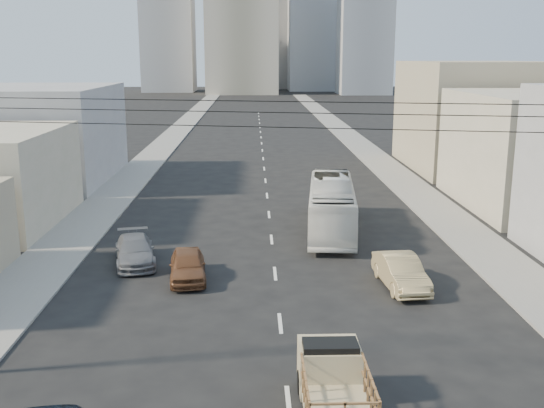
{
  "coord_description": "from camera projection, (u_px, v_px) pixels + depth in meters",
  "views": [
    {
      "loc": [
        -1.04,
        -15.81,
        10.5
      ],
      "look_at": [
        -0.15,
        14.17,
        3.5
      ],
      "focal_mm": 42.0,
      "sensor_mm": 36.0,
      "label": 1
    }
  ],
  "objects": [
    {
      "name": "midrise_ne",
      "position": [
        315.0,
        24.0,
        193.85
      ],
      "size": [
        16.0,
        16.0,
        40.0
      ],
      "primitive_type": "cube",
      "color": "#96999E",
      "rests_on": "ground"
    },
    {
      "name": "lane_dashes",
      "position": [
        263.0,
        154.0,
        69.39
      ],
      "size": [
        0.15,
        104.0,
        0.01
      ],
      "color": "silver",
      "rests_on": "ground"
    },
    {
      "name": "city_bus",
      "position": [
        332.0,
        206.0,
        38.74
      ],
      "size": [
        3.83,
        11.45,
        3.13
      ],
      "primitive_type": "imported",
      "rotation": [
        0.0,
        0.0,
        -0.11
      ],
      "color": "silver",
      "rests_on": "ground"
    },
    {
      "name": "overhead_wires",
      "position": [
        291.0,
        114.0,
        17.23
      ],
      "size": [
        23.01,
        5.02,
        0.72
      ],
      "color": "black",
      "rests_on": "ground"
    },
    {
      "name": "sidewalk_right",
      "position": [
        347.0,
        135.0,
        86.27
      ],
      "size": [
        3.5,
        180.0,
        0.12
      ],
      "primitive_type": "cube",
      "color": "gray",
      "rests_on": "ground"
    },
    {
      "name": "midrise_back",
      "position": [
        274.0,
        20.0,
        207.65
      ],
      "size": [
        18.0,
        18.0,
        44.0
      ],
      "primitive_type": "cube",
      "color": "gray",
      "rests_on": "ground"
    },
    {
      "name": "bldg_left_far",
      "position": [
        37.0,
        134.0,
        54.29
      ],
      "size": [
        12.0,
        16.0,
        8.0
      ],
      "primitive_type": "cube",
      "color": "gray",
      "rests_on": "ground"
    },
    {
      "name": "sedan_brown",
      "position": [
        188.0,
        265.0,
        30.46
      ],
      "size": [
        2.12,
        4.34,
        1.42
      ],
      "primitive_type": "imported",
      "rotation": [
        0.0,
        0.0,
        0.11
      ],
      "color": "brown",
      "rests_on": "ground"
    },
    {
      "name": "bldg_right_far",
      "position": [
        475.0,
        115.0,
        60.08
      ],
      "size": [
        12.0,
        16.0,
        10.0
      ],
      "primitive_type": "cube",
      "color": "tan",
      "rests_on": "ground"
    },
    {
      "name": "sidewalk_left",
      "position": [
        174.0,
        135.0,
        85.59
      ],
      "size": [
        3.5,
        180.0,
        0.12
      ],
      "primitive_type": "cube",
      "color": "gray",
      "rests_on": "ground"
    },
    {
      "name": "midrise_nw",
      "position": [
        168.0,
        33.0,
        188.39
      ],
      "size": [
        15.0,
        15.0,
        34.0
      ],
      "primitive_type": "cube",
      "color": "#96999E",
      "rests_on": "ground"
    },
    {
      "name": "sedan_grey",
      "position": [
        135.0,
        251.0,
        32.83
      ],
      "size": [
        2.91,
        5.05,
        1.38
      ],
      "primitive_type": "imported",
      "rotation": [
        0.0,
        0.0,
        0.22
      ],
      "color": "slate",
      "rests_on": "ground"
    },
    {
      "name": "midrise_east",
      "position": [
        364.0,
        43.0,
        176.1
      ],
      "size": [
        14.0,
        14.0,
        28.0
      ],
      "primitive_type": "cube",
      "color": "#96999E",
      "rests_on": "ground"
    },
    {
      "name": "flatbed_pickup",
      "position": [
        333.0,
        380.0,
        18.91
      ],
      "size": [
        1.95,
        4.41,
        1.9
      ],
      "color": "tan",
      "rests_on": "ground"
    },
    {
      "name": "sedan_tan",
      "position": [
        401.0,
        272.0,
        29.44
      ],
      "size": [
        1.97,
        4.66,
        1.5
      ],
      "primitive_type": "imported",
      "rotation": [
        0.0,
        0.0,
        0.09
      ],
      "color": "tan",
      "rests_on": "ground"
    }
  ]
}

